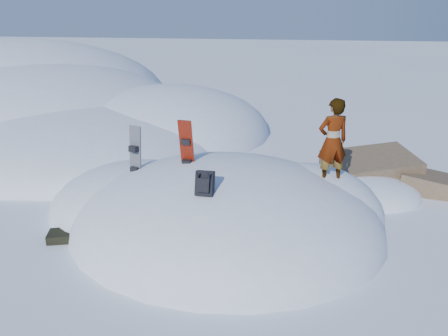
# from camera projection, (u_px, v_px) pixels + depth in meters

# --- Properties ---
(ground) EXTENTS (120.00, 120.00, 0.00)m
(ground) POSITION_uv_depth(u_px,v_px,m) (226.00, 227.00, 9.87)
(ground) COLOR white
(ground) RESTS_ON ground
(snow_mound) EXTENTS (8.00, 6.00, 3.00)m
(snow_mound) POSITION_uv_depth(u_px,v_px,m) (220.00, 222.00, 10.11)
(snow_mound) COLOR white
(snow_mound) RESTS_ON ground
(snow_ridge) EXTENTS (21.50, 18.50, 6.40)m
(snow_ridge) POSITION_uv_depth(u_px,v_px,m) (40.00, 112.00, 20.55)
(snow_ridge) COLOR white
(snow_ridge) RESTS_ON ground
(rock_outcrop) EXTENTS (4.68, 4.41, 1.68)m
(rock_outcrop) POSITION_uv_depth(u_px,v_px,m) (375.00, 186.00, 12.09)
(rock_outcrop) COLOR brown
(rock_outcrop) RESTS_ON ground
(snowboard_red) EXTENTS (0.33, 0.31, 1.62)m
(snowboard_red) POSITION_uv_depth(u_px,v_px,m) (187.00, 154.00, 9.60)
(snowboard_red) COLOR red
(snowboard_red) RESTS_ON snow_mound
(snowboard_dark) EXTENTS (0.35, 0.30, 1.66)m
(snowboard_dark) POSITION_uv_depth(u_px,v_px,m) (135.00, 161.00, 9.93)
(snowboard_dark) COLOR black
(snowboard_dark) RESTS_ON snow_mound
(backpack) EXTENTS (0.34, 0.42, 0.56)m
(backpack) POSITION_uv_depth(u_px,v_px,m) (205.00, 183.00, 8.20)
(backpack) COLOR black
(backpack) RESTS_ON snow_mound
(gear_pile) EXTENTS (0.88, 0.68, 0.23)m
(gear_pile) POSITION_uv_depth(u_px,v_px,m) (67.00, 235.00, 9.31)
(gear_pile) COLOR black
(gear_pile) RESTS_ON ground
(person) EXTENTS (0.80, 0.68, 1.87)m
(person) POSITION_uv_depth(u_px,v_px,m) (333.00, 141.00, 9.30)
(person) COLOR slate
(person) RESTS_ON snow_mound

